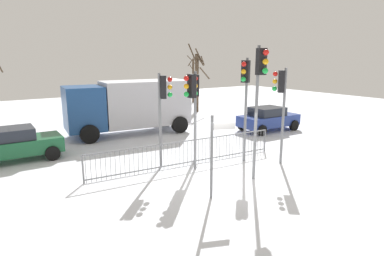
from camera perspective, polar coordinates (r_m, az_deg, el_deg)
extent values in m
plane|color=white|center=(11.98, 5.24, -9.44)|extent=(60.00, 60.00, 0.00)
cylinder|color=slate|center=(13.93, 0.55, 1.93)|extent=(0.11, 0.11, 3.84)
cube|color=black|center=(13.58, 0.58, 7.51)|extent=(0.39, 0.36, 0.90)
sphere|color=red|center=(13.31, 0.61, 8.71)|extent=(0.20, 0.20, 0.20)
sphere|color=orange|center=(13.33, 0.61, 7.42)|extent=(0.20, 0.20, 0.20)
sphere|color=green|center=(13.36, 0.61, 6.14)|extent=(0.20, 0.20, 0.20)
cylinder|color=slate|center=(11.80, 11.22, 2.28)|extent=(0.11, 0.11, 4.85)
cube|color=black|center=(11.49, 12.09, 11.37)|extent=(0.35, 0.27, 0.90)
sphere|color=red|center=(11.29, 12.92, 12.85)|extent=(0.20, 0.20, 0.20)
sphere|color=orange|center=(11.29, 12.85, 11.33)|extent=(0.20, 0.20, 0.20)
sphere|color=green|center=(11.30, 12.78, 9.81)|extent=(0.20, 0.20, 0.20)
cylinder|color=slate|center=(14.01, 15.76, 1.91)|extent=(0.11, 0.11, 4.03)
cube|color=black|center=(13.81, 15.44, 7.92)|extent=(0.38, 0.39, 0.90)
sphere|color=red|center=(13.76, 14.46, 9.21)|extent=(0.20, 0.20, 0.20)
sphere|color=orange|center=(13.78, 14.40, 7.96)|extent=(0.20, 0.20, 0.20)
sphere|color=green|center=(13.80, 14.33, 6.72)|extent=(0.20, 0.20, 0.20)
cylinder|color=slate|center=(12.72, 0.56, 1.11)|extent=(0.11, 0.11, 3.92)
cube|color=black|center=(12.43, -0.05, 7.41)|extent=(0.23, 0.33, 0.90)
sphere|color=red|center=(12.27, -1.01, 8.75)|extent=(0.20, 0.20, 0.20)
sphere|color=orange|center=(12.29, -1.01, 7.35)|extent=(0.20, 0.20, 0.20)
sphere|color=green|center=(12.32, -1.00, 5.96)|extent=(0.20, 0.20, 0.20)
cylinder|color=slate|center=(13.93, 9.42, 2.98)|extent=(0.11, 0.11, 4.42)
cube|color=black|center=(13.61, 9.43, 9.80)|extent=(0.34, 0.39, 0.90)
sphere|color=red|center=(13.36, 9.11, 11.05)|extent=(0.20, 0.20, 0.20)
sphere|color=orange|center=(13.37, 9.07, 9.77)|extent=(0.20, 0.20, 0.20)
sphere|color=green|center=(13.39, 9.02, 8.49)|extent=(0.20, 0.20, 0.20)
cylinder|color=slate|center=(13.03, -5.65, 1.16)|extent=(0.11, 0.11, 3.85)
cube|color=black|center=(12.83, -5.03, 7.20)|extent=(0.35, 0.39, 0.90)
sphere|color=red|center=(12.80, -3.93, 8.55)|extent=(0.20, 0.20, 0.20)
sphere|color=orange|center=(12.82, -3.91, 7.21)|extent=(0.20, 0.20, 0.20)
sphere|color=green|center=(12.85, -3.89, 5.88)|extent=(0.20, 0.20, 0.20)
cylinder|color=slate|center=(10.23, 3.47, -5.23)|extent=(0.09, 0.09, 2.71)
cube|color=white|center=(10.08, 5.71, 0.38)|extent=(0.66, 0.29, 0.22)
cube|color=slate|center=(13.43, -0.81, -2.28)|extent=(8.45, 0.65, 0.04)
cube|color=slate|center=(13.69, -0.80, -6.04)|extent=(8.45, 0.65, 0.04)
cylinder|color=slate|center=(12.26, -18.24, -6.92)|extent=(0.02, 0.02, 1.05)
cylinder|color=slate|center=(12.29, -17.41, -6.82)|extent=(0.02, 0.02, 1.05)
cylinder|color=slate|center=(12.32, -16.59, -6.71)|extent=(0.02, 0.02, 1.05)
cylinder|color=slate|center=(12.36, -15.77, -6.60)|extent=(0.02, 0.02, 1.05)
cylinder|color=slate|center=(12.39, -14.96, -6.50)|extent=(0.02, 0.02, 1.05)
cylinder|color=slate|center=(12.44, -14.15, -6.39)|extent=(0.02, 0.02, 1.05)
cylinder|color=slate|center=(12.48, -13.35, -6.28)|extent=(0.02, 0.02, 1.05)
cylinder|color=slate|center=(12.53, -12.56, -6.17)|extent=(0.02, 0.02, 1.05)
cylinder|color=slate|center=(12.57, -11.77, -6.06)|extent=(0.02, 0.02, 1.05)
cylinder|color=slate|center=(12.62, -10.98, -5.95)|extent=(0.02, 0.02, 1.05)
cylinder|color=slate|center=(12.68, -10.21, -5.84)|extent=(0.02, 0.02, 1.05)
cylinder|color=slate|center=(12.73, -9.44, -5.73)|extent=(0.02, 0.02, 1.05)
cylinder|color=slate|center=(12.79, -8.68, -5.62)|extent=(0.02, 0.02, 1.05)
cylinder|color=slate|center=(12.85, -7.92, -5.51)|extent=(0.02, 0.02, 1.05)
cylinder|color=slate|center=(12.91, -7.18, -5.40)|extent=(0.02, 0.02, 1.05)
cylinder|color=slate|center=(12.98, -6.44, -5.29)|extent=(0.02, 0.02, 1.05)
cylinder|color=slate|center=(13.04, -5.71, -5.18)|extent=(0.02, 0.02, 1.05)
cylinder|color=slate|center=(13.11, -4.98, -5.07)|extent=(0.02, 0.02, 1.05)
cylinder|color=slate|center=(13.18, -4.27, -4.96)|extent=(0.02, 0.02, 1.05)
cylinder|color=slate|center=(13.26, -3.56, -4.85)|extent=(0.02, 0.02, 1.05)
cylinder|color=slate|center=(13.33, -2.86, -4.74)|extent=(0.02, 0.02, 1.05)
cylinder|color=slate|center=(13.41, -2.17, -4.63)|extent=(0.02, 0.02, 1.05)
cylinder|color=slate|center=(13.49, -1.48, -4.53)|extent=(0.02, 0.02, 1.05)
cylinder|color=slate|center=(13.57, -0.81, -4.42)|extent=(0.02, 0.02, 1.05)
cylinder|color=slate|center=(13.65, -0.14, -4.32)|extent=(0.02, 0.02, 1.05)
cylinder|color=slate|center=(13.74, 0.52, -4.21)|extent=(0.02, 0.02, 1.05)
cylinder|color=slate|center=(13.82, 1.17, -4.11)|extent=(0.02, 0.02, 1.05)
cylinder|color=slate|center=(13.91, 1.81, -4.00)|extent=(0.02, 0.02, 1.05)
cylinder|color=slate|center=(14.00, 2.45, -3.90)|extent=(0.02, 0.02, 1.05)
cylinder|color=slate|center=(14.09, 3.07, -3.80)|extent=(0.02, 0.02, 1.05)
cylinder|color=slate|center=(14.19, 3.69, -3.70)|extent=(0.02, 0.02, 1.05)
cylinder|color=slate|center=(14.28, 4.30, -3.60)|extent=(0.02, 0.02, 1.05)
cylinder|color=slate|center=(14.38, 4.90, -3.50)|extent=(0.02, 0.02, 1.05)
cylinder|color=slate|center=(14.48, 5.49, -3.40)|extent=(0.02, 0.02, 1.05)
cylinder|color=slate|center=(14.58, 6.07, -3.30)|extent=(0.02, 0.02, 1.05)
cylinder|color=slate|center=(14.68, 6.65, -3.21)|extent=(0.02, 0.02, 1.05)
cylinder|color=slate|center=(14.78, 7.22, -3.11)|extent=(0.02, 0.02, 1.05)
cylinder|color=slate|center=(14.89, 7.78, -3.02)|extent=(0.02, 0.02, 1.05)
cylinder|color=slate|center=(14.99, 8.33, -2.92)|extent=(0.02, 0.02, 1.05)
cylinder|color=slate|center=(15.10, 8.87, -2.83)|extent=(0.02, 0.02, 1.05)
cylinder|color=slate|center=(15.21, 9.41, -2.74)|extent=(0.02, 0.02, 1.05)
cylinder|color=slate|center=(15.32, 9.94, -2.65)|extent=(0.02, 0.02, 1.05)
cylinder|color=slate|center=(15.43, 10.46, -2.56)|extent=(0.02, 0.02, 1.05)
cylinder|color=slate|center=(15.54, 10.97, -2.48)|extent=(0.02, 0.02, 1.05)
cylinder|color=slate|center=(15.66, 11.48, -2.39)|extent=(0.02, 0.02, 1.05)
cylinder|color=slate|center=(15.77, 11.98, -2.30)|extent=(0.02, 0.02, 1.05)
cylinder|color=slate|center=(15.89, 12.47, -2.22)|extent=(0.02, 0.02, 1.05)
cylinder|color=slate|center=(12.24, -18.66, -6.97)|extent=(0.06, 0.06, 1.05)
cylinder|color=slate|center=(15.95, 12.71, -2.18)|extent=(0.06, 0.06, 1.05)
cube|color=#195933|center=(16.09, -28.73, -2.85)|extent=(3.81, 1.71, 0.65)
cube|color=#1E232D|center=(15.96, -29.47, -1.01)|extent=(1.91, 1.51, 0.55)
cylinder|color=black|center=(17.13, -24.41, -2.70)|extent=(0.64, 0.22, 0.64)
cylinder|color=black|center=(15.50, -23.36, -4.11)|extent=(0.64, 0.22, 0.64)
cube|color=navy|center=(20.53, 13.32, 1.35)|extent=(3.85, 1.81, 0.65)
cube|color=#1E232D|center=(20.33, 13.10, 2.83)|extent=(1.94, 1.56, 0.55)
cylinder|color=black|center=(22.12, 14.22, 1.22)|extent=(0.65, 0.24, 0.64)
cylinder|color=black|center=(21.00, 17.53, 0.44)|extent=(0.65, 0.24, 0.64)
cylinder|color=black|center=(20.30, 8.88, 0.48)|extent=(0.65, 0.24, 0.64)
cylinder|color=black|center=(19.07, 12.18, -0.42)|extent=(0.65, 0.24, 0.64)
cube|color=silver|center=(19.61, -8.25, 4.47)|extent=(5.20, 2.85, 2.60)
cube|color=navy|center=(18.73, -18.51, 3.29)|extent=(2.20, 2.48, 2.40)
cylinder|color=black|center=(17.79, -17.58, -1.04)|extent=(1.02, 0.39, 1.00)
cylinder|color=black|center=(20.11, -18.86, 0.37)|extent=(1.02, 0.39, 1.00)
cylinder|color=black|center=(19.38, -2.18, 0.60)|extent=(1.02, 0.39, 1.00)
cylinder|color=black|center=(21.53, -4.97, 1.75)|extent=(1.02, 0.39, 1.00)
cylinder|color=#473828|center=(32.41, 0.20, 8.28)|extent=(0.20, 0.20, 4.29)
cylinder|color=#473828|center=(31.75, 0.19, 11.61)|extent=(1.05, 0.74, 1.21)
cylinder|color=#473828|center=(31.97, 0.15, 10.26)|extent=(0.69, 0.55, 1.15)
cylinder|color=#473828|center=(32.49, 0.91, 9.98)|extent=(0.30, 0.86, 0.70)
cylinder|color=#473828|center=(32.62, -0.21, 11.59)|extent=(0.78, 0.15, 0.86)
cylinder|color=#473828|center=(26.82, 0.85, 7.89)|extent=(0.31, 0.31, 4.72)
cylinder|color=#473828|center=(26.46, 1.42, 11.82)|extent=(0.84, 0.21, 0.87)
cylinder|color=#473828|center=(26.62, 1.89, 11.75)|extent=(0.85, 0.75, 0.76)
cylinder|color=#473828|center=(26.41, 0.10, 12.95)|extent=(0.28, 1.05, 1.60)
cylinder|color=#473828|center=(26.49, 1.18, 12.70)|extent=(0.67, 0.16, 1.09)
cylinder|color=#473828|center=(26.40, 2.27, 9.58)|extent=(1.45, 0.76, 1.01)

